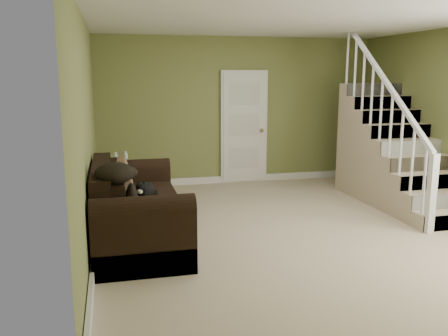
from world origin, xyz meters
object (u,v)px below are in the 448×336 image
cat (146,191)px  banana (150,204)px  sofa (134,211)px  side_table (122,185)px

cat → banana: bearing=-68.2°
sofa → cat: sofa is taller
cat → banana: (0.01, -0.36, -0.07)m
side_table → cat: 1.73m
banana → cat: bearing=83.0°
sofa → side_table: size_ratio=2.87×
sofa → banana: (0.16, -0.38, 0.18)m
sofa → cat: (0.15, -0.02, 0.25)m
cat → banana: cat is taller
sofa → banana: bearing=-66.5°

